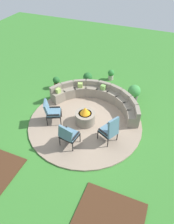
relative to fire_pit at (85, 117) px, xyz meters
name	(u,v)px	position (x,y,z in m)	size (l,w,h in m)	color
ground_plane	(85,123)	(0.00, 0.00, -0.36)	(24.00, 24.00, 0.00)	#387A2D
patio_circle	(85,123)	(0.00, 0.00, -0.33)	(4.62, 4.62, 0.06)	gray
mulch_bed_right	(109,217)	(2.08, -3.23, -0.34)	(1.87, 1.54, 0.04)	#472B19
fire_pit	(85,117)	(0.00, 0.00, 0.00)	(0.81, 0.81, 0.77)	gray
curved_stone_bench	(99,97)	(0.07, 1.43, 0.01)	(4.12, 1.83, 0.74)	gray
lounge_chair_front_left	(51,111)	(-1.27, -0.45, 0.23)	(0.77, 0.75, 1.02)	black
lounge_chair_front_right	(68,135)	(-0.09, -1.34, 0.24)	(0.67, 0.62, 1.04)	black
lounge_chair_back_left	(110,130)	(1.22, -0.59, 0.28)	(0.76, 0.75, 1.17)	black
potted_plant_0	(88,78)	(-0.98, 2.67, 0.04)	(0.46, 0.46, 0.70)	brown
potted_plant_1	(111,74)	(-0.05, 3.64, -0.05)	(0.33, 0.33, 0.56)	#A89E8E
potted_plant_2	(56,82)	(-2.32, 1.85, -0.02)	(0.34, 0.34, 0.62)	brown
potted_plant_3	(134,92)	(1.46, 2.30, 0.07)	(0.57, 0.57, 0.79)	#605B56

